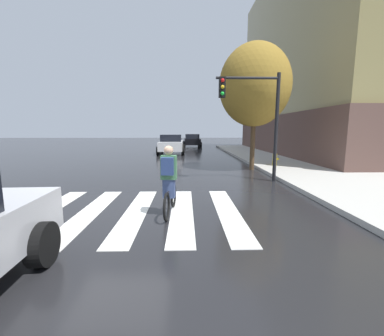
# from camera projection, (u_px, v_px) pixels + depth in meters

# --- Properties ---
(ground_plane) EXTENTS (120.00, 120.00, 0.00)m
(ground_plane) POSITION_uv_depth(u_px,v_px,m) (117.00, 212.00, 6.30)
(ground_plane) COLOR black
(crosswalk_stripes) EXTENTS (5.17, 4.15, 0.01)m
(crosswalk_stripes) POSITION_uv_depth(u_px,v_px,m) (136.00, 212.00, 6.31)
(crosswalk_stripes) COLOR silver
(crosswalk_stripes) RESTS_ON ground
(sedan_mid) EXTENTS (2.25, 4.79, 1.65)m
(sedan_mid) POSITION_uv_depth(u_px,v_px,m) (171.00, 144.00, 21.69)
(sedan_mid) COLOR silver
(sedan_mid) RESTS_ON ground
(sedan_far) EXTENTS (2.21, 4.55, 1.56)m
(sedan_far) POSITION_uv_depth(u_px,v_px,m) (192.00, 140.00, 30.23)
(sedan_far) COLOR black
(sedan_far) RESTS_ON ground
(cyclist) EXTENTS (0.38, 1.71, 1.69)m
(cyclist) POSITION_uv_depth(u_px,v_px,m) (169.00, 181.00, 5.98)
(cyclist) COLOR black
(cyclist) RESTS_ON ground
(traffic_light_near) EXTENTS (2.47, 0.28, 4.20)m
(traffic_light_near) POSITION_uv_depth(u_px,v_px,m) (256.00, 109.00, 9.67)
(traffic_light_near) COLOR black
(traffic_light_near) RESTS_ON ground
(fire_hydrant) EXTENTS (0.33, 0.22, 0.78)m
(fire_hydrant) POSITION_uv_depth(u_px,v_px,m) (275.00, 159.00, 13.41)
(fire_hydrant) COLOR gold
(fire_hydrant) RESTS_ON sidewalk
(street_tree_near) EXTENTS (3.52, 3.52, 6.26)m
(street_tree_near) POSITION_uv_depth(u_px,v_px,m) (255.00, 85.00, 12.40)
(street_tree_near) COLOR #4C3823
(street_tree_near) RESTS_ON ground
(corner_building) EXTENTS (16.71, 20.45, 15.31)m
(corner_building) POSITION_uv_depth(u_px,v_px,m) (375.00, 61.00, 20.46)
(corner_building) COLOR brown
(corner_building) RESTS_ON ground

